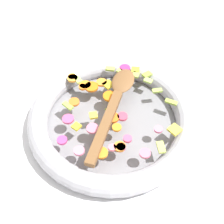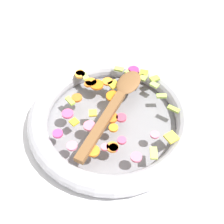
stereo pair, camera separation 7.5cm
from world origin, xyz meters
name	(u,v)px [view 1 (the left image)]	position (x,y,z in m)	size (l,w,h in m)	color
ground_plane	(112,125)	(0.00, 0.00, 0.00)	(4.00, 4.00, 0.00)	silver
skillet	(112,119)	(0.00, 0.00, 0.02)	(0.42, 0.42, 0.05)	slate
chopped_vegetables	(108,106)	(-0.01, -0.02, 0.05)	(0.32, 0.33, 0.01)	orange
wooden_spoon	(115,101)	(-0.02, 0.00, 0.06)	(0.31, 0.07, 0.01)	brown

